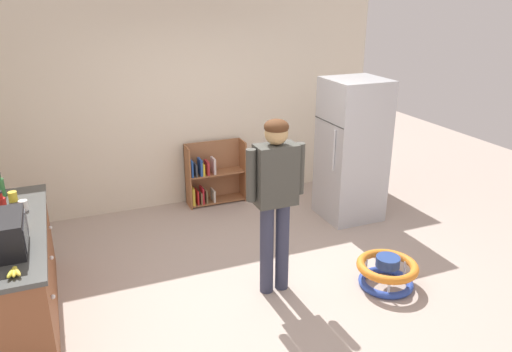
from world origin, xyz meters
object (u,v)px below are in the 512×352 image
(banana_bunch, at_px, (14,272))
(ketchup_bottle, at_px, (3,207))
(standing_person, at_px, (275,191))
(bookshelf, at_px, (211,177))
(kitchen_counter, at_px, (14,276))
(white_cup, at_px, (23,205))
(refrigerator, at_px, (352,150))
(yellow_cup, at_px, (13,197))
(orange_cup, at_px, (21,223))
(green_glass_bottle, at_px, (1,187))
(baby_walker, at_px, (387,272))

(banana_bunch, bearing_deg, ketchup_bottle, 96.78)
(standing_person, bearing_deg, bookshelf, 88.01)
(kitchen_counter, relative_size, white_cup, 20.51)
(refrigerator, distance_m, yellow_cup, 3.84)
(ketchup_bottle, height_order, orange_cup, ketchup_bottle)
(bookshelf, relative_size, yellow_cup, 8.95)
(green_glass_bottle, distance_m, orange_cup, 0.84)
(bookshelf, bearing_deg, baby_walker, -69.80)
(baby_walker, xyz_separation_m, banana_bunch, (-3.23, -0.03, 0.77))
(refrigerator, height_order, orange_cup, refrigerator)
(baby_walker, bearing_deg, banana_bunch, -179.40)
(kitchen_counter, bearing_deg, yellow_cup, 86.29)
(standing_person, xyz_separation_m, banana_bunch, (-2.17, -0.40, -0.11))
(refrigerator, bearing_deg, kitchen_counter, -168.48)
(bookshelf, bearing_deg, kitchen_counter, -141.56)
(orange_cup, bearing_deg, white_cup, 89.07)
(kitchen_counter, height_order, orange_cup, orange_cup)
(white_cup, bearing_deg, ketchup_bottle, -148.79)
(bookshelf, height_order, yellow_cup, yellow_cup)
(kitchen_counter, xyz_separation_m, orange_cup, (0.13, -0.04, 0.50))
(kitchen_counter, bearing_deg, orange_cup, -15.19)
(standing_person, bearing_deg, banana_bunch, -169.55)
(banana_bunch, relative_size, yellow_cup, 1.64)
(baby_walker, relative_size, banana_bunch, 3.87)
(yellow_cup, xyz_separation_m, white_cup, (0.10, -0.26, 0.00))
(baby_walker, bearing_deg, refrigerator, 71.03)
(baby_walker, xyz_separation_m, green_glass_bottle, (-3.40, 1.55, 0.84))
(kitchen_counter, bearing_deg, baby_walker, -13.10)
(baby_walker, distance_m, white_cup, 3.48)
(baby_walker, bearing_deg, standing_person, 160.84)
(bookshelf, relative_size, baby_walker, 1.41)
(white_cup, bearing_deg, bookshelf, 34.47)
(ketchup_bottle, bearing_deg, orange_cup, -63.14)
(baby_walker, xyz_separation_m, orange_cup, (-3.20, 0.74, 0.79))
(refrigerator, height_order, bookshelf, refrigerator)
(ketchup_bottle, bearing_deg, refrigerator, 7.82)
(orange_cup, bearing_deg, banana_bunch, -91.53)
(baby_walker, xyz_separation_m, white_cup, (-3.20, 1.13, 0.79))
(standing_person, height_order, baby_walker, standing_person)
(refrigerator, distance_m, white_cup, 3.76)
(ketchup_bottle, distance_m, green_glass_bottle, 0.52)
(yellow_cup, relative_size, orange_cup, 1.00)
(ketchup_bottle, xyz_separation_m, orange_cup, (0.15, -0.29, -0.05))
(banana_bunch, bearing_deg, orange_cup, 88.47)
(kitchen_counter, height_order, yellow_cup, yellow_cup)
(kitchen_counter, distance_m, baby_walker, 3.44)
(refrigerator, height_order, yellow_cup, refrigerator)
(bookshelf, height_order, green_glass_bottle, green_glass_bottle)
(kitchen_counter, distance_m, white_cup, 0.62)
(refrigerator, bearing_deg, green_glass_bottle, -179.82)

